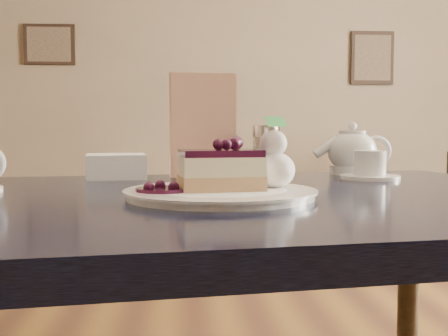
{
  "coord_description": "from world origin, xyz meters",
  "views": [
    {
      "loc": [
        -0.21,
        -0.8,
        0.86
      ],
      "look_at": [
        -0.15,
        -0.04,
        0.81
      ],
      "focal_mm": 45.0,
      "sensor_mm": 36.0,
      "label": 1
    }
  ],
  "objects": [
    {
      "name": "dessert_plate",
      "position": [
        -0.15,
        0.03,
        0.76
      ],
      "size": [
        0.28,
        0.28,
        0.01
      ],
      "primitive_type": "cylinder",
      "color": "white",
      "rests_on": "main_table"
    },
    {
      "name": "main_table",
      "position": [
        -0.15,
        0.08,
        0.68
      ],
      "size": [
        1.31,
        0.96,
        0.76
      ],
      "rotation": [
        0.0,
        0.0,
        0.13
      ],
      "color": "#111635",
      "rests_on": "ground"
    },
    {
      "name": "tea_set",
      "position": [
        0.18,
        0.42,
        0.8
      ],
      "size": [
        0.17,
        0.24,
        0.11
      ],
      "color": "white",
      "rests_on": "main_table"
    },
    {
      "name": "berry_sauce",
      "position": [
        -0.23,
        0.01,
        0.77
      ],
      "size": [
        0.08,
        0.08,
        0.01
      ],
      "primitive_type": "cylinder",
      "color": "#2F0821",
      "rests_on": "dessert_plate"
    },
    {
      "name": "whipped_cream",
      "position": [
        -0.06,
        0.05,
        0.8
      ],
      "size": [
        0.07,
        0.07,
        0.06
      ],
      "color": "white",
      "rests_on": "dessert_plate"
    },
    {
      "name": "menu_card",
      "position": [
        -0.16,
        0.41,
        0.87
      ],
      "size": [
        0.14,
        0.05,
        0.22
      ],
      "primitive_type": "cube",
      "rotation": [
        0.0,
        0.0,
        0.13
      ],
      "color": "beige",
      "rests_on": "main_table"
    },
    {
      "name": "sugar_shaker",
      "position": [
        -0.02,
        0.42,
        0.81
      ],
      "size": [
        0.06,
        0.06,
        0.11
      ],
      "color": "white",
      "rests_on": "main_table"
    },
    {
      "name": "napkin_stack",
      "position": [
        -0.34,
        0.39,
        0.78
      ],
      "size": [
        0.14,
        0.14,
        0.05
      ],
      "primitive_type": "cube",
      "rotation": [
        0.0,
        0.0,
        0.13
      ],
      "color": "white",
      "rests_on": "main_table"
    },
    {
      "name": "cheesecake_slice",
      "position": [
        -0.15,
        0.03,
        0.8
      ],
      "size": [
        0.13,
        0.1,
        0.06
      ],
      "rotation": [
        0.0,
        0.0,
        0.13
      ],
      "color": "tan",
      "rests_on": "dessert_plate"
    }
  ]
}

